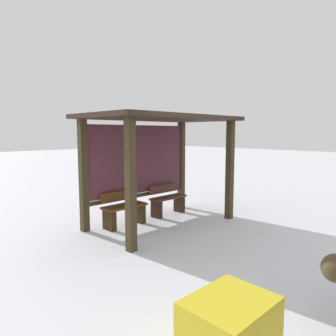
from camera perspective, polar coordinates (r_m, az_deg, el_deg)
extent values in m
plane|color=silver|center=(7.01, -1.12, -10.23)|extent=(60.00, 60.00, 0.00)
cube|color=#382F19|center=(5.25, -6.87, -3.14)|extent=(0.15, 0.15, 2.29)
cube|color=#382F19|center=(7.39, 11.24, -0.41)|extent=(0.15, 0.15, 2.29)
cube|color=#382F19|center=(6.52, -15.21, -1.43)|extent=(0.15, 0.15, 2.29)
cube|color=#382F19|center=(8.34, 2.45, 0.49)|extent=(0.15, 0.15, 2.29)
cube|color=#33251B|center=(6.72, -1.17, 9.19)|extent=(3.35, 1.98, 0.09)
cube|color=#542934|center=(7.32, -5.31, 1.61)|extent=(2.77, 0.08, 1.58)
cube|color=#382F19|center=(7.42, -5.14, -4.96)|extent=(2.77, 0.06, 0.08)
cube|color=#573314|center=(6.83, -7.96, -6.91)|extent=(0.99, 0.41, 0.04)
cube|color=#573314|center=(6.93, -8.90, -5.02)|extent=(0.94, 0.04, 0.20)
cube|color=#30220F|center=(7.12, -5.36, -8.24)|extent=(0.12, 0.35, 0.42)
cube|color=#30220F|center=(6.67, -10.68, -9.36)|extent=(0.12, 0.35, 0.42)
cube|color=#4A2B20|center=(7.68, 0.05, -5.41)|extent=(0.99, 0.34, 0.04)
cube|color=#4A2B20|center=(7.75, -0.74, -3.79)|extent=(0.94, 0.04, 0.20)
cube|color=black|center=(8.01, 2.07, -6.58)|extent=(0.12, 0.29, 0.41)
cube|color=black|center=(7.47, -2.12, -7.55)|extent=(0.12, 0.29, 0.41)
sphere|color=#463B23|center=(3.75, 28.41, -15.85)|extent=(0.29, 0.29, 0.29)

